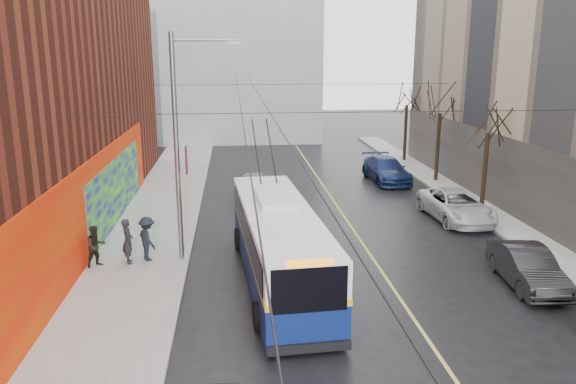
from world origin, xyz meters
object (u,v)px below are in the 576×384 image
object	(u,v)px
tree_mid	(441,101)
pedestrian_c	(147,239)
streetlight_pole	(181,143)
pedestrian_b	(96,246)
tree_near	(489,118)
trolleybus	(279,242)
pedestrian_a	(128,241)
tree_far	(407,95)
parked_car_c	(456,206)
parked_car_d	(386,170)
parked_car_b	(527,267)
following_car	(253,186)

from	to	relation	value
tree_mid	pedestrian_c	world-z (taller)	tree_mid
streetlight_pole	pedestrian_b	xyz separation A→B (m)	(-3.36, -0.56, -3.88)
tree_near	trolleybus	bearing A→B (deg)	-144.33
tree_mid	pedestrian_a	bearing A→B (deg)	-142.49
tree_mid	trolleybus	distance (m)	19.51
trolleybus	pedestrian_c	xyz separation A→B (m)	(-5.08, 2.22, -0.44)
tree_far	parked_car_c	bearing A→B (deg)	-97.41
parked_car_c	parked_car_d	distance (m)	8.95
tree_far	parked_car_c	xyz separation A→B (m)	(-2.00, -15.39, -4.40)
streetlight_pole	pedestrian_a	world-z (taller)	streetlight_pole
tree_near	trolleybus	xyz separation A→B (m)	(-11.54, -8.28, -3.48)
tree_mid	parked_car_b	bearing A→B (deg)	-98.96
tree_mid	pedestrian_b	size ratio (longest dim) A/B	4.08
tree_mid	parked_car_c	bearing A→B (deg)	-103.41
tree_far	pedestrian_a	size ratio (longest dim) A/B	3.63
tree_mid	pedestrian_c	size ratio (longest dim) A/B	3.72
trolleybus	pedestrian_b	size ratio (longest dim) A/B	6.99
parked_car_b	parked_car_c	distance (m)	8.24
pedestrian_a	pedestrian_c	bearing A→B (deg)	-89.39
tree_mid	parked_car_c	distance (m)	9.73
parked_car_b	pedestrian_a	distance (m)	15.09
streetlight_pole	parked_car_c	bearing A→B (deg)	19.35
tree_near	following_car	xyz separation A→B (m)	(-12.09, 3.81, -4.24)
streetlight_pole	pedestrian_c	distance (m)	4.08
following_car	pedestrian_c	world-z (taller)	pedestrian_c
parked_car_c	parked_car_d	xyz separation A→B (m)	(-1.20, 8.87, 0.04)
parked_car_c	following_car	distance (m)	11.35
parked_car_b	pedestrian_a	world-z (taller)	pedestrian_a
parked_car_d	streetlight_pole	bearing A→B (deg)	-134.23
streetlight_pole	pedestrian_c	size ratio (longest dim) A/B	5.01
streetlight_pole	parked_car_d	distance (m)	18.46
tree_far	pedestrian_c	xyz separation A→B (m)	(-16.61, -20.06, -4.09)
pedestrian_c	tree_far	bearing A→B (deg)	-70.71
trolleybus	parked_car_c	distance (m)	11.79
tree_far	pedestrian_c	distance (m)	26.37
following_car	parked_car_d	bearing A→B (deg)	28.49
streetlight_pole	following_car	xyz separation A→B (m)	(3.05, 9.81, -4.11)
tree_far	parked_car_b	xyz separation A→B (m)	(-2.62, -23.60, -4.43)
pedestrian_a	pedestrian_c	size ratio (longest dim) A/B	1.01
streetlight_pole	trolleybus	distance (m)	5.42
parked_car_c	pedestrian_a	bearing A→B (deg)	-165.17
pedestrian_a	pedestrian_b	size ratio (longest dim) A/B	1.11
parked_car_b	parked_car_d	size ratio (longest dim) A/B	0.80
following_car	tree_near	bearing A→B (deg)	-11.46
streetlight_pole	pedestrian_b	world-z (taller)	streetlight_pole
parked_car_b	following_car	bearing A→B (deg)	130.04
pedestrian_c	streetlight_pole	bearing A→B (deg)	-118.64
parked_car_d	pedestrian_a	bearing A→B (deg)	-138.41
pedestrian_c	tree_mid	bearing A→B (deg)	-82.91
parked_car_c	parked_car_b	bearing A→B (deg)	-97.25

